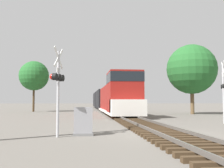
{
  "coord_description": "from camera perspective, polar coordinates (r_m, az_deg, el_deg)",
  "views": [
    {
      "loc": [
        -3.75,
        -12.17,
        1.55
      ],
      "look_at": [
        -1.9,
        5.23,
        2.72
      ],
      "focal_mm": 42.0,
      "sensor_mm": 36.0,
      "label": 1
    }
  ],
  "objects": [
    {
      "name": "freight_train",
      "position": [
        44.61,
        -1.24,
        -3.38
      ],
      "size": [
        3.05,
        47.79,
        4.35
      ],
      "color": "maroon",
      "rests_on": "ground"
    },
    {
      "name": "rail_track_bed",
      "position": [
        12.81,
        11.16,
        -10.07
      ],
      "size": [
        2.6,
        160.0,
        0.31
      ],
      "color": "#42301E",
      "rests_on": "ground"
    },
    {
      "name": "crossing_signal_far",
      "position": [
        19.85,
        23.14,
        -0.85
      ],
      "size": [
        0.6,
        1.0,
        4.36
      ],
      "rotation": [
        0.0,
        0.0,
        1.22
      ],
      "color": "#B7B7BC",
      "rests_on": "ground"
    },
    {
      "name": "ground_plane",
      "position": [
        12.83,
        11.17,
        -10.68
      ],
      "size": [
        400.0,
        400.0,
        0.0
      ],
      "primitive_type": "plane",
      "color": "#666059"
    },
    {
      "name": "crossing_signal_near",
      "position": [
        11.71,
        -11.78,
        0.5
      ],
      "size": [
        0.58,
        1.0,
        3.93
      ],
      "rotation": [
        0.0,
        0.0,
        -1.89
      ],
      "color": "#B7B7BC",
      "rests_on": "ground"
    },
    {
      "name": "tree_far_right",
      "position": [
        33.84,
        16.95,
        3.07
      ],
      "size": [
        6.11,
        6.11,
        8.58
      ],
      "color": "brown",
      "rests_on": "ground"
    },
    {
      "name": "relay_cabinet",
      "position": [
        12.11,
        -6.29,
        -8.14
      ],
      "size": [
        0.92,
        0.51,
        1.28
      ],
      "color": "slate",
      "rests_on": "ground"
    },
    {
      "name": "tree_mid_background",
      "position": [
        41.75,
        -16.61,
        1.71
      ],
      "size": [
        4.5,
        4.5,
        7.72
      ],
      "color": "#473521",
      "rests_on": "ground"
    }
  ]
}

